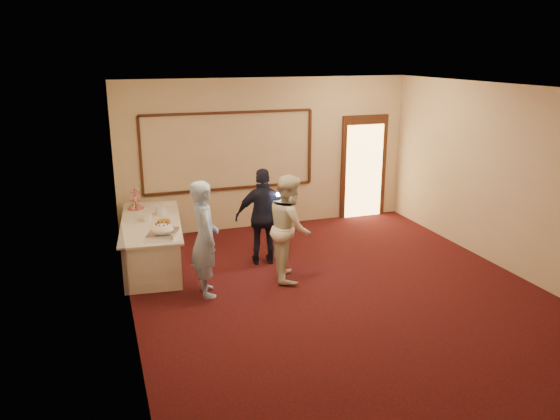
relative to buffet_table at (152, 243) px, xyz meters
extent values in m
plane|color=black|center=(2.52, -2.02, -0.39)|extent=(7.00, 7.00, 0.00)
cube|color=beige|center=(2.52, 1.48, 1.11)|extent=(6.00, 0.04, 3.00)
cube|color=beige|center=(2.52, -5.52, 1.11)|extent=(6.00, 0.04, 3.00)
cube|color=beige|center=(-0.48, -2.02, 1.11)|extent=(0.04, 7.00, 3.00)
cube|color=beige|center=(5.52, -2.02, 1.11)|extent=(0.04, 7.00, 3.00)
cube|color=white|center=(2.52, -2.02, 2.61)|extent=(6.00, 7.00, 0.04)
cube|color=#331C0F|center=(1.72, 1.45, 0.46)|extent=(3.40, 0.04, 0.05)
cube|color=#331C0F|center=(1.72, 1.45, 1.96)|extent=(3.40, 0.04, 0.05)
cube|color=#331C0F|center=(0.02, 1.45, 1.21)|extent=(0.05, 0.04, 1.50)
cube|color=#331C0F|center=(3.42, 1.45, 1.21)|extent=(0.05, 0.04, 1.50)
cube|color=#331C0F|center=(4.67, 1.44, 0.71)|extent=(1.05, 0.06, 2.20)
cube|color=#FFBF66|center=(4.67, 1.41, 0.61)|extent=(0.85, 0.02, 2.00)
cube|color=silver|center=(0.00, 0.00, -0.02)|extent=(1.09, 2.43, 0.74)
cube|color=silver|center=(0.00, 0.00, 0.37)|extent=(1.21, 2.56, 0.03)
cube|color=silver|center=(0.09, -0.87, 0.40)|extent=(0.54, 0.61, 0.04)
ellipsoid|color=white|center=(0.09, -0.87, 0.50)|extent=(0.33, 0.33, 0.15)
cube|color=silver|center=(0.20, -0.71, 0.43)|extent=(0.07, 0.36, 0.01)
cylinder|color=#CE4E73|center=(-0.17, 0.84, 0.58)|extent=(0.02, 0.02, 0.39)
cylinder|color=#CE4E73|center=(-0.17, 0.84, 0.39)|extent=(0.29, 0.29, 0.01)
cylinder|color=#CE4E73|center=(-0.17, 0.84, 0.54)|extent=(0.22, 0.22, 0.01)
cylinder|color=#CE4E73|center=(-0.17, 0.84, 0.70)|extent=(0.16, 0.16, 0.01)
cylinder|color=white|center=(-0.06, 0.02, 0.45)|extent=(0.16, 0.16, 0.14)
cylinder|color=white|center=(-0.06, 0.02, 0.52)|extent=(0.17, 0.17, 0.01)
cylinder|color=white|center=(0.22, 0.32, 0.46)|extent=(0.19, 0.19, 0.16)
cylinder|color=white|center=(0.22, 0.32, 0.54)|extent=(0.20, 0.20, 0.01)
cylinder|color=white|center=(0.19, -0.21, 0.39)|extent=(0.25, 0.25, 0.01)
cylinder|color=brown|center=(0.19, -0.21, 0.41)|extent=(0.22, 0.22, 0.04)
imported|color=#9BC1FB|center=(0.63, -1.44, 0.48)|extent=(0.42, 0.64, 1.74)
imported|color=white|center=(2.00, -1.27, 0.45)|extent=(0.80, 0.94, 1.68)
imported|color=black|center=(1.81, -0.53, 0.43)|extent=(1.03, 0.59, 1.64)
cube|color=white|center=(2.00, -0.73, 0.85)|extent=(0.08, 0.06, 0.05)
camera|label=1|loc=(-0.76, -8.88, 3.11)|focal=35.00mm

